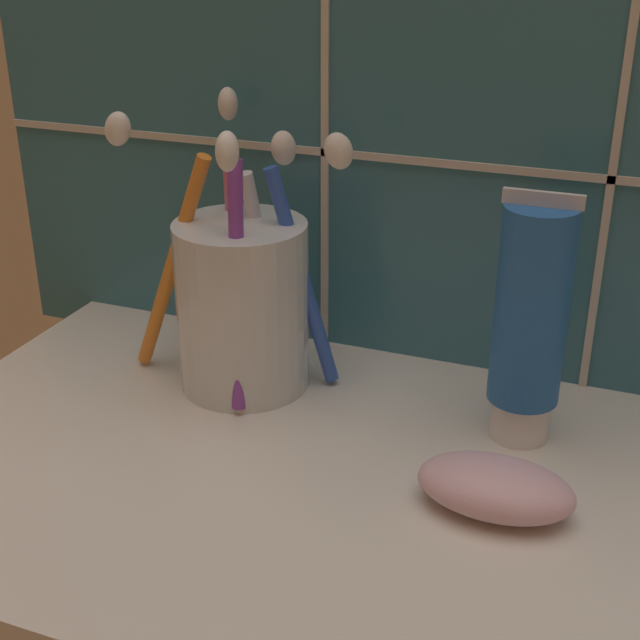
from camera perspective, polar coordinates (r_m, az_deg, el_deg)
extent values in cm
cube|color=silver|center=(48.53, 12.14, -12.94)|extent=(72.23, 31.64, 2.00)
cube|color=#336B7F|center=(55.54, 17.02, 13.98)|extent=(82.23, 1.50, 41.68)
cube|color=beige|center=(55.78, 16.30, 8.81)|extent=(82.23, 0.24, 0.50)
cube|color=beige|center=(58.29, 0.33, 15.47)|extent=(0.50, 0.24, 41.68)
cube|color=beige|center=(54.60, 18.85, 13.57)|extent=(0.50, 0.24, 41.68)
cylinder|color=silver|center=(56.52, -4.97, 0.90)|extent=(8.34, 8.34, 10.94)
cylinder|color=blue|center=(55.45, -1.12, 2.69)|extent=(4.70, 2.19, 14.25)
ellipsoid|color=white|center=(52.79, 1.19, 10.76)|extent=(2.48, 1.88, 2.56)
cylinder|color=white|center=(57.60, -3.47, 3.17)|extent=(2.55, 3.57, 13.56)
ellipsoid|color=white|center=(56.13, -2.35, 10.94)|extent=(2.16, 2.46, 2.49)
cylinder|color=pink|center=(58.97, -5.54, 4.71)|extent=(3.26, 5.30, 15.73)
ellipsoid|color=white|center=(59.16, -5.91, 13.61)|extent=(2.17, 2.59, 2.59)
cylinder|color=orange|center=(57.36, -9.44, 3.47)|extent=(6.63, 1.38, 15.02)
ellipsoid|color=white|center=(56.85, -12.82, 11.84)|extent=(2.46, 1.47, 2.66)
cylinder|color=purple|center=(52.98, -5.34, 2.03)|extent=(1.85, 3.37, 15.08)
ellipsoid|color=white|center=(49.02, -5.96, 10.69)|extent=(1.85, 2.31, 2.44)
cylinder|color=white|center=(53.77, 12.67, -6.02)|extent=(3.48, 3.48, 2.53)
cylinder|color=blue|center=(50.62, 13.40, 0.85)|extent=(4.09, 4.09, 11.54)
cube|color=silver|center=(48.52, 14.11, 7.53)|extent=(4.29, 0.36, 0.80)
ellipsoid|color=#DBB2C6|center=(47.06, 11.10, -10.62)|extent=(8.14, 4.89, 2.70)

